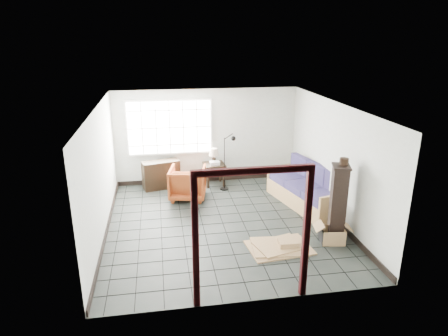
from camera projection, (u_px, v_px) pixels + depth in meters
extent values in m
plane|color=black|center=(223.00, 223.00, 8.83)|extent=(5.50, 5.50, 0.00)
cube|color=beige|center=(207.00, 136.00, 10.99)|extent=(5.00, 0.02, 2.60)
cube|color=beige|center=(253.00, 226.00, 5.84)|extent=(5.00, 0.02, 2.60)
cube|color=beige|center=(100.00, 174.00, 8.02)|extent=(0.02, 5.50, 2.60)
cube|color=beige|center=(334.00, 162.00, 8.81)|extent=(0.02, 5.50, 2.60)
cube|color=white|center=(223.00, 106.00, 8.00)|extent=(5.00, 5.50, 0.02)
cube|color=black|center=(207.00, 179.00, 11.36)|extent=(4.95, 0.03, 0.12)
cube|color=black|center=(107.00, 229.00, 8.42)|extent=(0.03, 5.45, 0.12)
cube|color=black|center=(329.00, 213.00, 9.20)|extent=(0.03, 5.45, 0.12)
cube|color=silver|center=(170.00, 127.00, 10.70)|extent=(2.32, 0.06, 1.52)
cube|color=white|center=(170.00, 128.00, 10.66)|extent=(2.20, 0.02, 1.40)
cube|color=#340C0E|center=(195.00, 245.00, 5.84)|extent=(0.10, 0.08, 2.10)
cube|color=#340C0E|center=(306.00, 235.00, 6.10)|extent=(0.10, 0.08, 2.10)
cube|color=#340C0E|center=(254.00, 171.00, 5.62)|extent=(1.80, 0.08, 0.10)
cube|color=#A18148|center=(305.00, 198.00, 9.71)|extent=(1.36, 2.31, 0.39)
cube|color=#A18148|center=(335.00, 209.00, 8.69)|extent=(0.86, 0.27, 0.69)
cube|color=#A18148|center=(282.00, 177.00, 10.64)|extent=(0.86, 0.27, 0.69)
cube|color=#A18148|center=(320.00, 180.00, 9.73)|extent=(0.60, 2.13, 0.76)
cube|color=#1E183D|center=(324.00, 197.00, 8.99)|extent=(0.92, 0.86, 0.17)
cube|color=#1E183D|center=(336.00, 185.00, 9.03)|extent=(0.31, 0.71, 0.56)
cube|color=#1E183D|center=(305.00, 187.00, 9.62)|extent=(0.92, 0.86, 0.17)
cube|color=#1E183D|center=(317.00, 175.00, 9.65)|extent=(0.31, 0.71, 0.56)
cube|color=#1E183D|center=(289.00, 178.00, 10.24)|extent=(0.92, 0.86, 0.17)
cube|color=#1E183D|center=(300.00, 166.00, 10.27)|extent=(0.31, 0.71, 0.56)
imported|color=maroon|center=(188.00, 181.00, 10.06)|extent=(1.02, 0.98, 0.90)
cube|color=black|center=(214.00, 165.00, 10.91)|extent=(0.60, 0.60, 0.07)
cube|color=black|center=(208.00, 179.00, 10.75)|extent=(0.06, 0.06, 0.55)
cube|color=black|center=(224.00, 177.00, 10.86)|extent=(0.06, 0.06, 0.55)
cube|color=black|center=(205.00, 173.00, 11.16)|extent=(0.06, 0.06, 0.55)
cube|color=black|center=(220.00, 172.00, 11.26)|extent=(0.06, 0.06, 0.55)
cylinder|color=black|center=(214.00, 160.00, 10.94)|extent=(0.12, 0.12, 0.15)
cylinder|color=black|center=(214.00, 156.00, 10.90)|extent=(0.03, 0.03, 0.10)
cone|color=beige|center=(214.00, 152.00, 10.87)|extent=(0.30, 0.30, 0.21)
cube|color=silver|center=(215.00, 163.00, 10.82)|extent=(0.27, 0.21, 0.09)
cylinder|color=black|center=(210.00, 163.00, 10.79)|extent=(0.02, 0.06, 0.06)
cylinder|color=black|center=(224.00, 189.00, 10.76)|extent=(0.30, 0.30, 0.03)
cylinder|color=black|center=(224.00, 164.00, 10.53)|extent=(0.03, 0.03, 1.41)
cylinder|color=black|center=(229.00, 136.00, 10.31)|extent=(0.23, 0.10, 0.13)
sphere|color=black|center=(233.00, 138.00, 10.34)|extent=(0.16, 0.16, 0.13)
cube|color=black|center=(161.00, 175.00, 10.75)|extent=(1.04, 0.61, 0.76)
cube|color=black|center=(161.00, 174.00, 10.75)|extent=(0.96, 0.54, 0.03)
cube|color=black|center=(338.00, 203.00, 7.93)|extent=(0.39, 0.46, 1.55)
cube|color=black|center=(342.00, 166.00, 7.69)|extent=(0.44, 0.51, 0.04)
cylinder|color=black|center=(344.00, 161.00, 7.71)|extent=(0.23, 0.23, 0.13)
cube|color=#977348|center=(331.00, 241.00, 8.04)|extent=(0.49, 0.42, 0.02)
cube|color=black|center=(321.00, 235.00, 7.99)|extent=(0.07, 0.36, 0.30)
cube|color=#977348|center=(343.00, 235.00, 7.99)|extent=(0.07, 0.36, 0.30)
cube|color=#977348|center=(334.00, 239.00, 7.82)|extent=(0.44, 0.08, 0.30)
cube|color=#977348|center=(330.00, 231.00, 8.16)|extent=(0.44, 0.08, 0.30)
cube|color=#977348|center=(319.00, 226.00, 7.92)|extent=(0.22, 0.38, 0.12)
cube|color=#977348|center=(347.00, 226.00, 7.93)|extent=(0.22, 0.38, 0.12)
cube|color=#977348|center=(279.00, 248.00, 7.80)|extent=(1.28, 0.97, 0.03)
cube|color=#977348|center=(279.00, 246.00, 7.79)|extent=(1.12, 0.87, 0.03)
cube|color=#977348|center=(279.00, 245.00, 7.78)|extent=(1.04, 0.86, 0.03)
cube|color=#977348|center=(288.00, 243.00, 7.75)|extent=(0.37, 0.30, 0.10)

